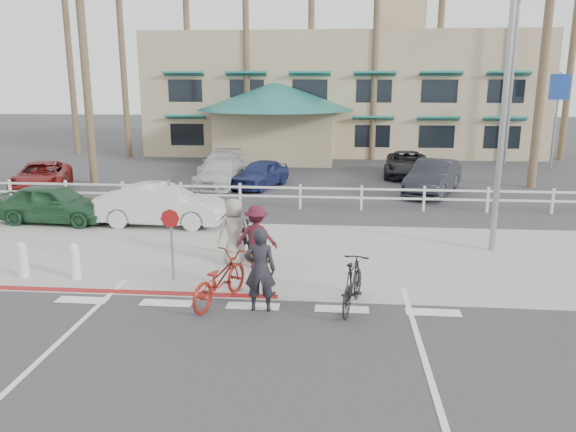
# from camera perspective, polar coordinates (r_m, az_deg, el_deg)

# --- Properties ---
(ground) EXTENTS (140.00, 140.00, 0.00)m
(ground) POSITION_cam_1_polar(r_m,az_deg,el_deg) (12.31, -4.01, -10.26)
(ground) COLOR #333335
(bike_path) EXTENTS (12.00, 16.00, 0.01)m
(bike_path) POSITION_cam_1_polar(r_m,az_deg,el_deg) (10.54, -5.77, -14.62)
(bike_path) COLOR #333335
(bike_path) RESTS_ON ground
(sidewalk_plaza) EXTENTS (22.00, 7.00, 0.01)m
(sidewalk_plaza) POSITION_cam_1_polar(r_m,az_deg,el_deg) (16.48, -1.56, -3.92)
(sidewalk_plaza) COLOR gray
(sidewalk_plaza) RESTS_ON ground
(cross_street) EXTENTS (40.00, 5.00, 0.01)m
(cross_street) POSITION_cam_1_polar(r_m,az_deg,el_deg) (20.31, -0.26, -0.52)
(cross_street) COLOR #333335
(cross_street) RESTS_ON ground
(parking_lot) EXTENTS (50.00, 16.00, 0.01)m
(parking_lot) POSITION_cam_1_polar(r_m,az_deg,el_deg) (29.58, 1.46, 3.98)
(parking_lot) COLOR #333335
(parking_lot) RESTS_ON ground
(curb_red) EXTENTS (7.00, 0.25, 0.02)m
(curb_red) POSITION_cam_1_polar(r_m,az_deg,el_deg) (14.13, -15.44, -7.47)
(curb_red) COLOR maroon
(curb_red) RESTS_ON ground
(rail_fence) EXTENTS (29.40, 0.16, 1.00)m
(rail_fence) POSITION_cam_1_polar(r_m,az_deg,el_deg) (22.10, 1.52, 1.97)
(rail_fence) COLOR silver
(rail_fence) RESTS_ON ground
(building) EXTENTS (28.00, 16.00, 11.30)m
(building) POSITION_cam_1_polar(r_m,az_deg,el_deg) (42.11, 5.49, 14.53)
(building) COLOR tan
(building) RESTS_ON ground
(sign_post) EXTENTS (0.50, 0.10, 2.90)m
(sign_post) POSITION_cam_1_polar(r_m,az_deg,el_deg) (14.37, -11.81, -0.86)
(sign_post) COLOR gray
(sign_post) RESTS_ON ground
(bollard_0) EXTENTS (0.26, 0.26, 0.95)m
(bollard_0) POSITION_cam_1_polar(r_m,az_deg,el_deg) (15.37, -20.84, -4.32)
(bollard_0) COLOR silver
(bollard_0) RESTS_ON ground
(bollard_1) EXTENTS (0.26, 0.26, 0.95)m
(bollard_1) POSITION_cam_1_polar(r_m,az_deg,el_deg) (16.02, -25.36, -4.04)
(bollard_1) COLOR silver
(bollard_1) RESTS_ON ground
(streetlight_0) EXTENTS (0.60, 2.00, 9.00)m
(streetlight_0) POSITION_cam_1_polar(r_m,az_deg,el_deg) (17.25, 21.19, 11.16)
(streetlight_0) COLOR gray
(streetlight_0) RESTS_ON ground
(streetlight_1) EXTENTS (0.60, 2.00, 9.50)m
(streetlight_1) POSITION_cam_1_polar(r_m,az_deg,el_deg) (36.54, 21.77, 12.37)
(streetlight_1) COLOR gray
(streetlight_1) RESTS_ON ground
(info_sign) EXTENTS (1.20, 0.16, 5.60)m
(info_sign) POSITION_cam_1_polar(r_m,az_deg,el_deg) (35.33, 25.54, 8.82)
(info_sign) COLOR navy
(info_sign) RESTS_ON ground
(palm_0) EXTENTS (4.00, 4.00, 15.00)m
(palm_0) POSITION_cam_1_polar(r_m,az_deg,el_deg) (41.24, -21.44, 16.28)
(palm_0) COLOR #173313
(palm_0) RESTS_ON ground
(palm_1) EXTENTS (4.00, 4.00, 13.00)m
(palm_1) POSITION_cam_1_polar(r_m,az_deg,el_deg) (38.69, -16.47, 15.39)
(palm_1) COLOR #173313
(palm_1) RESTS_ON ground
(palm_2) EXTENTS (4.00, 4.00, 16.00)m
(palm_2) POSITION_cam_1_polar(r_m,az_deg,el_deg) (38.50, -10.23, 17.97)
(palm_2) COLOR #173313
(palm_2) RESTS_ON ground
(palm_3) EXTENTS (4.00, 4.00, 14.00)m
(palm_3) POSITION_cam_1_polar(r_m,az_deg,el_deg) (36.63, -4.27, 16.80)
(palm_3) COLOR #173313
(palm_3) RESTS_ON ground
(palm_4) EXTENTS (4.00, 4.00, 15.00)m
(palm_4) POSITION_cam_1_polar(r_m,az_deg,el_deg) (37.23, 2.37, 17.54)
(palm_4) COLOR #173313
(palm_4) RESTS_ON ground
(palm_5) EXTENTS (4.00, 4.00, 13.00)m
(palm_5) POSITION_cam_1_polar(r_m,az_deg,el_deg) (36.20, 8.86, 15.93)
(palm_5) COLOR #173313
(palm_5) RESTS_ON ground
(palm_6) EXTENTS (4.00, 4.00, 17.00)m
(palm_6) POSITION_cam_1_polar(r_m,az_deg,el_deg) (37.77, 15.28, 18.57)
(palm_6) COLOR #173313
(palm_6) RESTS_ON ground
(palm_7) EXTENTS (4.00, 4.00, 14.00)m
(palm_7) POSITION_cam_1_polar(r_m,az_deg,el_deg) (37.56, 21.65, 15.84)
(palm_7) COLOR #173313
(palm_7) RESTS_ON ground
(palm_8) EXTENTS (4.00, 4.00, 15.00)m
(palm_8) POSITION_cam_1_polar(r_m,az_deg,el_deg) (39.79, 27.05, 15.88)
(palm_8) COLOR #173313
(palm_8) RESTS_ON ground
(palm_10) EXTENTS (4.00, 4.00, 12.00)m
(palm_10) POSITION_cam_1_polar(r_m,az_deg,el_deg) (28.68, -19.99, 14.92)
(palm_10) COLOR #173313
(palm_10) RESTS_ON ground
(palm_11) EXTENTS (4.00, 4.00, 14.00)m
(palm_11) POSITION_cam_1_polar(r_m,az_deg,el_deg) (28.68, 24.80, 16.51)
(palm_11) COLOR #173313
(palm_11) RESTS_ON ground
(bike_red) EXTENTS (1.44, 2.29, 1.14)m
(bike_red) POSITION_cam_1_polar(r_m,az_deg,el_deg) (12.95, -6.99, -6.38)
(bike_red) COLOR maroon
(bike_red) RESTS_ON ground
(rider_red) EXTENTS (0.71, 0.48, 1.90)m
(rider_red) POSITION_cam_1_polar(r_m,az_deg,el_deg) (12.33, -2.86, -5.46)
(rider_red) COLOR black
(rider_red) RESTS_ON ground
(bike_black) EXTENTS (0.97, 2.03, 1.17)m
(bike_black) POSITION_cam_1_polar(r_m,az_deg,el_deg) (12.58, 6.58, -6.88)
(bike_black) COLOR black
(bike_black) RESTS_ON ground
(rider_black) EXTENTS (0.84, 0.71, 1.54)m
(rider_black) POSITION_cam_1_polar(r_m,az_deg,el_deg) (13.32, -2.85, -4.79)
(rider_black) COLOR brown
(rider_black) RESTS_ON ground
(pedestrian_a) EXTENTS (1.16, 0.71, 1.74)m
(pedestrian_a) POSITION_cam_1_polar(r_m,az_deg,el_deg) (15.13, -3.23, -2.14)
(pedestrian_a) COLOR #48131E
(pedestrian_a) RESTS_ON ground
(pedestrian_child) EXTENTS (0.71, 0.33, 1.18)m
(pedestrian_child) POSITION_cam_1_polar(r_m,az_deg,el_deg) (15.95, -4.21, -2.37)
(pedestrian_child) COLOR black
(pedestrian_child) RESTS_ON ground
(pedestrian_b) EXTENTS (1.08, 0.95, 1.85)m
(pedestrian_b) POSITION_cam_1_polar(r_m,az_deg,el_deg) (15.49, -5.49, -1.59)
(pedestrian_b) COLOR gray
(pedestrian_b) RESTS_ON ground
(car_white_sedan) EXTENTS (4.47, 1.67, 1.46)m
(car_white_sedan) POSITION_cam_1_polar(r_m,az_deg,el_deg) (20.07, -12.71, 1.09)
(car_white_sedan) COLOR silver
(car_white_sedan) RESTS_ON ground
(car_red_compact) EXTENTS (4.21, 1.93, 1.40)m
(car_red_compact) POSITION_cam_1_polar(r_m,az_deg,el_deg) (21.67, -22.67, 1.20)
(car_red_compact) COLOR #204B2C
(car_red_compact) RESTS_ON ground
(lot_car_0) EXTENTS (3.56, 5.21, 1.32)m
(lot_car_0) POSITION_cam_1_polar(r_m,az_deg,el_deg) (28.14, -23.77, 3.68)
(lot_car_0) COLOR maroon
(lot_car_0) RESTS_ON ground
(lot_car_1) EXTENTS (2.14, 4.64, 1.31)m
(lot_car_1) POSITION_cam_1_polar(r_m,az_deg,el_deg) (27.01, -6.81, 4.36)
(lot_car_1) COLOR silver
(lot_car_1) RESTS_ON ground
(lot_car_2) EXTENTS (2.73, 4.12, 1.30)m
(lot_car_2) POSITION_cam_1_polar(r_m,az_deg,el_deg) (26.67, -2.82, 4.31)
(lot_car_2) COLOR navy
(lot_car_2) RESTS_ON ground
(lot_car_3) EXTENTS (3.23, 4.85, 1.51)m
(lot_car_3) POSITION_cam_1_polar(r_m,az_deg,el_deg) (25.86, 14.53, 3.83)
(lot_car_3) COLOR black
(lot_car_3) RESTS_ON ground
(lot_car_4) EXTENTS (1.86, 4.34, 1.24)m
(lot_car_4) POSITION_cam_1_polar(r_m,az_deg,el_deg) (30.24, -6.85, 5.29)
(lot_car_4) COLOR silver
(lot_car_4) RESTS_ON ground
(lot_car_5) EXTENTS (2.71, 4.91, 1.30)m
(lot_car_5) POSITION_cam_1_polar(r_m,az_deg,el_deg) (30.36, 11.91, 5.18)
(lot_car_5) COLOR black
(lot_car_5) RESTS_ON ground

